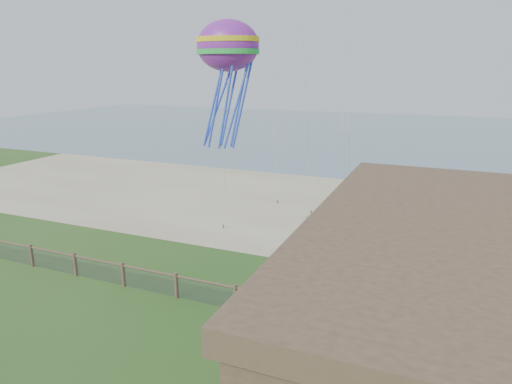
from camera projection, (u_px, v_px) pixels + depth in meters
sand_beach at (326, 209)px, 34.25m from camera, size 72.00×20.00×0.02m
ocean at (394, 134)px, 73.42m from camera, size 160.00×68.00×0.02m
chainlink_fence at (235, 299)px, 19.86m from camera, size 36.20×0.20×1.25m
picnic_table at (271, 339)px, 17.23m from camera, size 1.99×1.59×0.78m
octopus_kite at (228, 82)px, 24.39m from camera, size 3.92×3.10×7.22m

